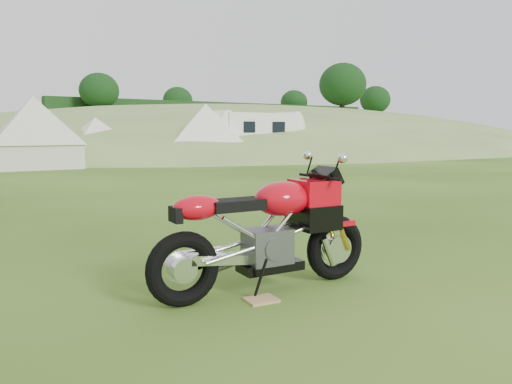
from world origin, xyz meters
TOP-DOWN VIEW (x-y plane):
  - ground at (0.00, 0.00)m, footprint 120.00×120.00m
  - hillside at (24.00, 40.00)m, footprint 80.00×64.00m
  - hedgerow at (24.00, 40.00)m, footprint 36.00×1.20m
  - sport_motorcycle at (-0.49, -0.06)m, footprint 2.32×0.80m
  - plywood_board at (-0.68, -0.27)m, footprint 0.31×0.27m
  - tent_left at (1.03, 18.28)m, footprint 3.47×3.47m
  - tent_mid at (4.72, 22.12)m, footprint 2.83×2.83m
  - tent_right at (9.22, 18.54)m, footprint 4.24×4.24m
  - caravan at (12.20, 18.51)m, footprint 5.46×2.65m

SIDE VIEW (x-z plane):
  - ground at x=0.00m, z-range 0.00..0.00m
  - hillside at x=24.00m, z-range -4.00..4.00m
  - hedgerow at x=24.00m, z-range -4.30..4.30m
  - plywood_board at x=-0.68m, z-range 0.00..0.02m
  - sport_motorcycle at x=-0.49m, z-range 0.00..1.36m
  - tent_mid at x=4.72m, z-range 0.00..2.36m
  - caravan at x=12.20m, z-range 0.00..2.51m
  - tent_right at x=9.22m, z-range 0.00..2.77m
  - tent_left at x=1.03m, z-range 0.00..2.81m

